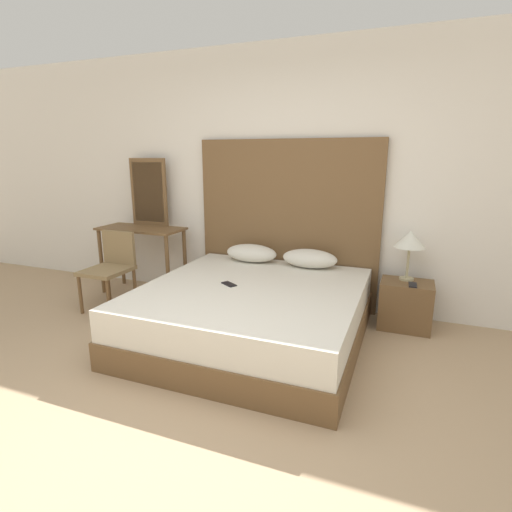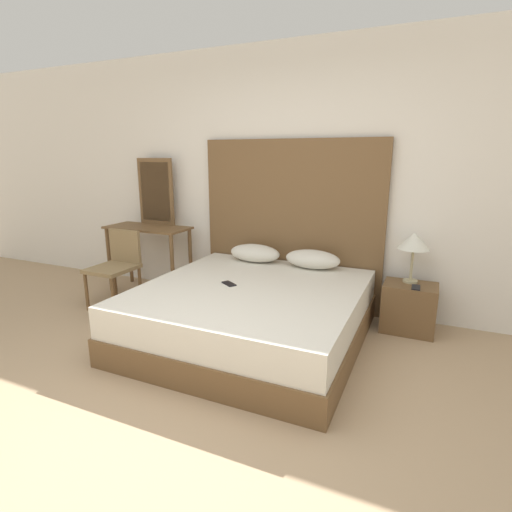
# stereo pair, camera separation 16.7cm
# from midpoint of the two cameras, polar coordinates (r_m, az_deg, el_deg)

# --- Properties ---
(ground_plane) EXTENTS (16.00, 16.00, 0.00)m
(ground_plane) POSITION_cam_midpoint_polar(r_m,az_deg,el_deg) (2.65, -11.50, -23.11)
(ground_plane) COLOR tan
(wall_back) EXTENTS (10.00, 0.06, 2.70)m
(wall_back) POSITION_cam_midpoint_polar(r_m,az_deg,el_deg) (4.28, 6.73, 10.82)
(wall_back) COLOR white
(wall_back) RESTS_ON ground_plane
(bed) EXTENTS (1.86, 1.93, 0.49)m
(bed) POSITION_cam_midpoint_polar(r_m,az_deg,el_deg) (3.55, 0.72, -8.18)
(bed) COLOR brown
(bed) RESTS_ON ground_plane
(headboard) EXTENTS (1.95, 0.05, 1.76)m
(headboard) POSITION_cam_midpoint_polar(r_m,az_deg,el_deg) (4.27, 6.05, 4.48)
(headboard) COLOR brown
(headboard) RESTS_ON ground_plane
(pillow_left) EXTENTS (0.56, 0.28, 0.19)m
(pillow_left) POSITION_cam_midpoint_polar(r_m,az_deg,el_deg) (4.24, 0.97, 0.42)
(pillow_left) COLOR silver
(pillow_left) RESTS_ON bed
(pillow_right) EXTENTS (0.56, 0.28, 0.19)m
(pillow_right) POSITION_cam_midpoint_polar(r_m,az_deg,el_deg) (4.04, 9.25, -0.46)
(pillow_right) COLOR silver
(pillow_right) RESTS_ON bed
(phone_on_bed) EXTENTS (0.16, 0.14, 0.01)m
(phone_on_bed) POSITION_cam_midpoint_polar(r_m,az_deg,el_deg) (3.52, -2.53, -3.98)
(phone_on_bed) COLOR black
(phone_on_bed) RESTS_ON bed
(nightstand) EXTENTS (0.47, 0.35, 0.45)m
(nightstand) POSITION_cam_midpoint_polar(r_m,az_deg,el_deg) (4.01, 22.12, -6.86)
(nightstand) COLOR brown
(nightstand) RESTS_ON ground_plane
(table_lamp) EXTENTS (0.28, 0.28, 0.47)m
(table_lamp) POSITION_cam_midpoint_polar(r_m,az_deg,el_deg) (3.91, 22.79, 1.83)
(table_lamp) COLOR tan
(table_lamp) RESTS_ON nightstand
(phone_on_nightstand) EXTENTS (0.07, 0.15, 0.01)m
(phone_on_nightstand) POSITION_cam_midpoint_polar(r_m,az_deg,el_deg) (3.85, 23.05, -4.15)
(phone_on_nightstand) COLOR black
(phone_on_nightstand) RESTS_ON nightstand
(vanity_desk) EXTENTS (1.00, 0.44, 0.78)m
(vanity_desk) POSITION_cam_midpoint_polar(r_m,az_deg,el_deg) (4.85, -14.19, 2.34)
(vanity_desk) COLOR brown
(vanity_desk) RESTS_ON ground_plane
(vanity_mirror) EXTENTS (0.48, 0.03, 0.78)m
(vanity_mirror) POSITION_cam_midpoint_polar(r_m,az_deg,el_deg) (4.93, -13.17, 8.93)
(vanity_mirror) COLOR brown
(vanity_mirror) RESTS_ON vanity_desk
(chair) EXTENTS (0.42, 0.47, 0.81)m
(chair) POSITION_cam_midpoint_polar(r_m,az_deg,el_deg) (4.52, -18.22, -0.94)
(chair) COLOR olive
(chair) RESTS_ON ground_plane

